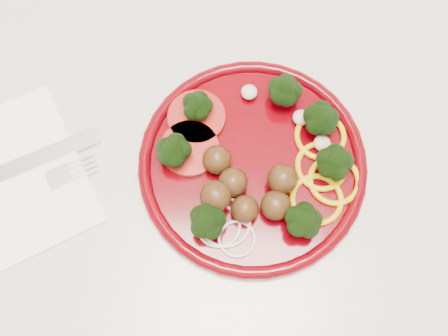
{
  "coord_description": "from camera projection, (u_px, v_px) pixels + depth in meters",
  "views": [
    {
      "loc": [
        -0.12,
        1.52,
        1.48
      ],
      "look_at": [
        -0.13,
        1.71,
        0.92
      ],
      "focal_mm": 45.0,
      "sensor_mm": 36.0,
      "label": 1
    }
  ],
  "objects": [
    {
      "name": "plate",
      "position": [
        254.0,
        164.0,
        0.6
      ],
      "size": [
        0.25,
        0.25,
        0.05
      ],
      "rotation": [
        0.0,
        0.0,
        -0.34
      ],
      "color": "#4D0006",
      "rests_on": "counter"
    },
    {
      "name": "napkin",
      "position": [
        0.0,
        185.0,
        0.61
      ],
      "size": [
        0.24,
        0.24,
        0.0
      ],
      "primitive_type": "cube",
      "rotation": [
        0.0,
        0.0,
        0.56
      ],
      "color": "white",
      "rests_on": "counter"
    },
    {
      "name": "counter",
      "position": [
        296.0,
        258.0,
        1.03
      ],
      "size": [
        2.4,
        0.6,
        0.9
      ],
      "color": "silver",
      "rests_on": "ground"
    }
  ]
}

